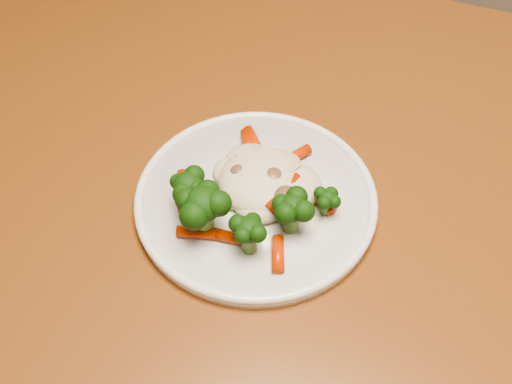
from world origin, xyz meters
TOP-DOWN VIEW (x-y plane):
  - dining_table at (0.11, 0.29)m, footprint 1.26×0.92m
  - plate at (0.15, 0.24)m, footprint 0.25×0.25m
  - meal at (0.15, 0.23)m, footprint 0.17×0.18m

SIDE VIEW (x-z plane):
  - dining_table at x=0.11m, z-range 0.27..1.02m
  - plate at x=0.15m, z-range 0.75..0.76m
  - meal at x=0.15m, z-range 0.76..0.81m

